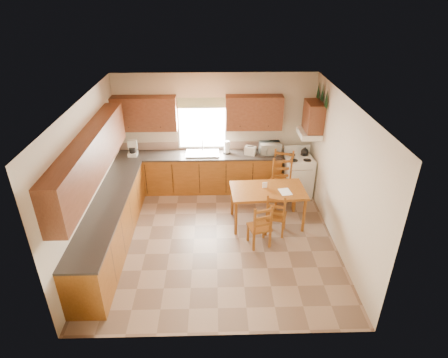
{
  "coord_description": "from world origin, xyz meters",
  "views": [
    {
      "loc": [
        -0.02,
        -5.88,
        4.46
      ],
      "look_at": [
        0.15,
        0.3,
        1.15
      ],
      "focal_mm": 30.0,
      "sensor_mm": 36.0,
      "label": 1
    }
  ],
  "objects_px": {
    "stove": "(297,176)",
    "chair_far_right": "(281,176)",
    "chair_far_left": "(283,184)",
    "microwave": "(270,148)",
    "dining_table": "(267,206)",
    "chair_near_left": "(259,224)",
    "chair_near_right": "(276,213)"
  },
  "relations": [
    {
      "from": "dining_table",
      "to": "chair_near_right",
      "type": "xyz_separation_m",
      "value": [
        0.14,
        -0.34,
        0.06
      ]
    },
    {
      "from": "microwave",
      "to": "dining_table",
      "type": "bearing_deg",
      "value": -103.62
    },
    {
      "from": "microwave",
      "to": "chair_far_right",
      "type": "height_order",
      "value": "microwave"
    },
    {
      "from": "stove",
      "to": "chair_far_left",
      "type": "bearing_deg",
      "value": -132.97
    },
    {
      "from": "chair_far_left",
      "to": "chair_far_right",
      "type": "xyz_separation_m",
      "value": [
        0.01,
        0.37,
        0.01
      ]
    },
    {
      "from": "dining_table",
      "to": "chair_far_left",
      "type": "distance_m",
      "value": 0.8
    },
    {
      "from": "microwave",
      "to": "dining_table",
      "type": "distance_m",
      "value": 1.59
    },
    {
      "from": "dining_table",
      "to": "microwave",
      "type": "bearing_deg",
      "value": 78.23
    },
    {
      "from": "dining_table",
      "to": "chair_near_right",
      "type": "height_order",
      "value": "chair_near_right"
    },
    {
      "from": "chair_far_left",
      "to": "chair_near_left",
      "type": "bearing_deg",
      "value": -121.55
    },
    {
      "from": "chair_near_right",
      "to": "microwave",
      "type": "bearing_deg",
      "value": -76.22
    },
    {
      "from": "dining_table",
      "to": "chair_far_right",
      "type": "relative_size",
      "value": 1.34
    },
    {
      "from": "chair_near_right",
      "to": "chair_far_left",
      "type": "height_order",
      "value": "chair_far_left"
    },
    {
      "from": "stove",
      "to": "microwave",
      "type": "height_order",
      "value": "microwave"
    },
    {
      "from": "chair_far_left",
      "to": "chair_far_right",
      "type": "height_order",
      "value": "chair_far_right"
    },
    {
      "from": "chair_far_left",
      "to": "microwave",
      "type": "bearing_deg",
      "value": 100.18
    },
    {
      "from": "chair_near_left",
      "to": "chair_far_left",
      "type": "distance_m",
      "value": 1.53
    },
    {
      "from": "chair_near_right",
      "to": "chair_far_right",
      "type": "height_order",
      "value": "chair_far_right"
    },
    {
      "from": "chair_near_left",
      "to": "stove",
      "type": "bearing_deg",
      "value": -135.65
    },
    {
      "from": "microwave",
      "to": "chair_far_left",
      "type": "relative_size",
      "value": 0.41
    },
    {
      "from": "stove",
      "to": "chair_far_right",
      "type": "relative_size",
      "value": 0.82
    },
    {
      "from": "chair_far_right",
      "to": "chair_near_left",
      "type": "bearing_deg",
      "value": -91.02
    },
    {
      "from": "chair_near_right",
      "to": "chair_far_right",
      "type": "bearing_deg",
      "value": -86.25
    },
    {
      "from": "stove",
      "to": "chair_near_left",
      "type": "xyz_separation_m",
      "value": [
        -1.09,
        -1.89,
        0.0
      ]
    },
    {
      "from": "stove",
      "to": "chair_near_left",
      "type": "bearing_deg",
      "value": -124.3
    },
    {
      "from": "chair_far_left",
      "to": "chair_far_right",
      "type": "relative_size",
      "value": 0.98
    },
    {
      "from": "stove",
      "to": "chair_near_left",
      "type": "distance_m",
      "value": 2.18
    },
    {
      "from": "stove",
      "to": "chair_far_right",
      "type": "xyz_separation_m",
      "value": [
        -0.41,
        -0.15,
        0.1
      ]
    },
    {
      "from": "chair_near_left",
      "to": "chair_near_right",
      "type": "relative_size",
      "value": 1.0
    },
    {
      "from": "microwave",
      "to": "chair_near_right",
      "type": "height_order",
      "value": "microwave"
    },
    {
      "from": "stove",
      "to": "chair_near_right",
      "type": "xyz_separation_m",
      "value": [
        -0.72,
        -1.52,
        0.0
      ]
    },
    {
      "from": "chair_far_left",
      "to": "dining_table",
      "type": "bearing_deg",
      "value": -129.1
    }
  ]
}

